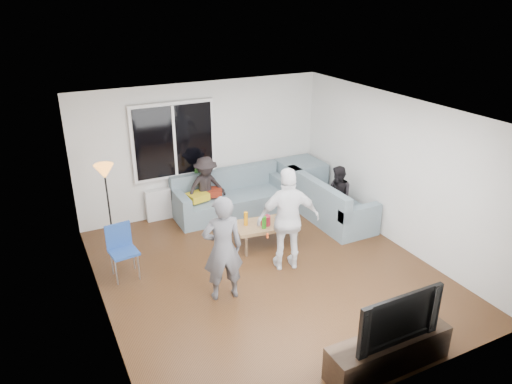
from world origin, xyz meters
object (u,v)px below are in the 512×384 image
player_left (223,249)px  spectator_back (206,188)px  sofa_back_section (232,194)px  player_right (288,220)px  floor_lamp (109,209)px  spectator_right (338,196)px  sofa_right_section (331,199)px  tv_console (388,352)px  television (393,314)px  coffee_table (266,233)px  side_chair (124,253)px

player_left → spectator_back: player_left is taller
sofa_back_section → player_right: (-0.02, -2.26, 0.43)m
sofa_back_section → player_left: 2.89m
spectator_back → floor_lamp: bearing=-173.6°
spectator_right → spectator_back: (-2.15, 1.34, 0.06)m
sofa_right_section → tv_console: size_ratio=1.25×
player_left → spectator_right: 3.16m
sofa_right_section → television: (-1.71, -3.68, 0.34)m
floor_lamp → spectator_right: bearing=-12.1°
coffee_table → spectator_right: spectator_right is taller
side_chair → floor_lamp: size_ratio=0.55×
coffee_table → television: (-0.11, -3.34, 0.57)m
player_right → spectator_right: (1.65, 0.95, -0.28)m
spectator_right → floor_lamp: bearing=-97.9°
sofa_right_section → floor_lamp: (-4.07, 0.65, 0.36)m
television → floor_lamp: bearing=118.5°
sofa_right_section → television: 4.08m
floor_lamp → tv_console: 4.97m
player_left → spectator_right: size_ratio=1.40×
floor_lamp → player_left: 2.44m
coffee_table → spectator_right: size_ratio=0.96×
coffee_table → tv_console: size_ratio=0.69×
sofa_right_section → spectator_back: bearing=62.6°
sofa_back_section → spectator_right: (1.63, -1.31, 0.15)m
sofa_right_section → floor_lamp: bearing=80.9°
sofa_back_section → sofa_right_section: (1.63, -1.09, 0.00)m
sofa_back_section → television: 4.78m
coffee_table → floor_lamp: size_ratio=0.71×
side_chair → spectator_back: size_ratio=0.68×
coffee_table → television: 3.39m
sofa_back_section → side_chair: bearing=-150.2°
sofa_right_section → player_right: 2.07m
sofa_back_section → player_left: size_ratio=1.43×
sofa_back_section → sofa_right_section: same height
floor_lamp → player_left: bearing=-61.1°
sofa_right_section → floor_lamp: size_ratio=1.28×
spectator_back → player_left: bearing=-113.2°
coffee_table → side_chair: (-2.46, 0.03, 0.23)m
floor_lamp → television: size_ratio=1.37×
player_right → television: player_right is taller
spectator_back → tv_console: (0.44, -4.80, -0.41)m
sofa_right_section → player_left: size_ratio=1.24×
player_right → tv_console: size_ratio=1.07×
side_chair → spectator_back: bearing=29.5°
tv_console → television: 0.55m
side_chair → floor_lamp: (0.00, 0.96, 0.35)m
sofa_right_section → spectator_back: (-2.15, 1.12, 0.21)m
sofa_back_section → player_left: player_left is taller
player_left → side_chair: bearing=-35.9°
sofa_right_section → player_right: (-1.65, -1.18, 0.43)m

